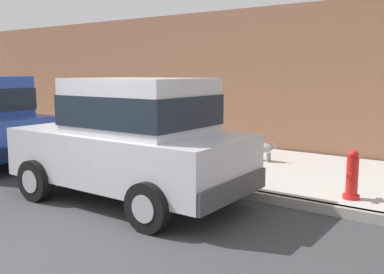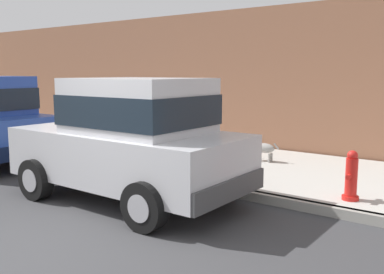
# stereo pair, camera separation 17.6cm
# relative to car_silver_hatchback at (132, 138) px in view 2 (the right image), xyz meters

# --- Properties ---
(ground_plane) EXTENTS (80.00, 80.00, 0.00)m
(ground_plane) POSITION_rel_car_silver_hatchback_xyz_m (-2.09, -0.42, -0.98)
(ground_plane) COLOR #38383A
(curb) EXTENTS (0.16, 64.00, 0.14)m
(curb) POSITION_rel_car_silver_hatchback_xyz_m (1.11, -0.42, -0.91)
(curb) COLOR gray
(curb) RESTS_ON ground
(sidewalk) EXTENTS (3.60, 64.00, 0.14)m
(sidewalk) POSITION_rel_car_silver_hatchback_xyz_m (2.91, -0.42, -0.91)
(sidewalk) COLOR #B7B5AD
(sidewalk) RESTS_ON ground
(car_silver_hatchback) EXTENTS (1.97, 3.80, 1.88)m
(car_silver_hatchback) POSITION_rel_car_silver_hatchback_xyz_m (0.00, 0.00, 0.00)
(car_silver_hatchback) COLOR #BCBCC1
(car_silver_hatchback) RESTS_ON ground
(dog_grey) EXTENTS (0.23, 0.76, 0.49)m
(dog_grey) POSITION_rel_car_silver_hatchback_xyz_m (3.26, -0.50, -0.55)
(dog_grey) COLOR #999691
(dog_grey) RESTS_ON sidewalk
(fire_hydrant) EXTENTS (0.34, 0.24, 0.72)m
(fire_hydrant) POSITION_rel_car_silver_hatchback_xyz_m (1.56, -2.83, -0.50)
(fire_hydrant) COLOR red
(fire_hydrant) RESTS_ON sidewalk
(building_facade) EXTENTS (0.50, 20.00, 3.49)m
(building_facade) POSITION_rel_car_silver_hatchback_xyz_m (5.01, 4.25, 0.77)
(building_facade) COLOR #8C5B42
(building_facade) RESTS_ON ground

